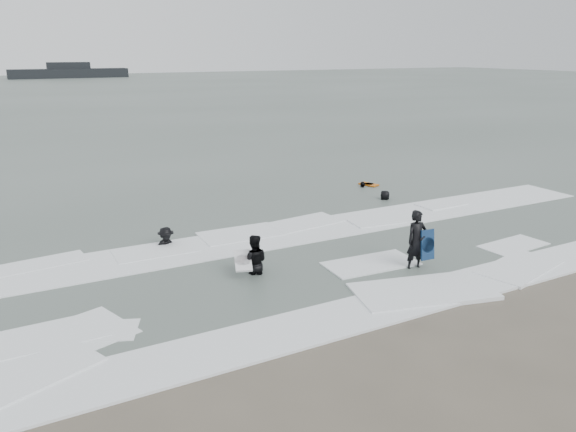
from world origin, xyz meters
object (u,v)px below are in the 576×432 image
surfer_right_near (362,188)px  surfer_wading (254,274)px  surfer_right_far (385,200)px  surfer_breaker (166,247)px  vessel_horizon (69,72)px  surfer_centre (415,270)px

surfer_right_near → surfer_wading: bearing=-13.8°
surfer_right_near → surfer_right_far: bearing=26.0°
surfer_breaker → surfer_right_near: bearing=9.9°
surfer_right_near → vessel_horizon: (2.44, 127.61, 1.39)m
surfer_centre → surfer_right_near: bearing=66.2°
surfer_breaker → surfer_right_far: (10.69, 1.55, 0.00)m
surfer_wading → surfer_breaker: size_ratio=1.16×
surfer_centre → surfer_breaker: size_ratio=1.24×
surfer_breaker → vessel_horizon: size_ratio=0.06×
surfer_centre → surfer_breaker: 8.54m
surfer_centre → surfer_right_near: size_ratio=1.31×
surfer_wading → vessel_horizon: (11.90, 135.31, 1.39)m
surfer_wading → surfer_breaker: 4.07m
surfer_right_far → surfer_wading: bearing=-19.7°
surfer_breaker → vessel_horizon: vessel_horizon is taller
vessel_horizon → surfer_right_near: bearing=-91.1°
vessel_horizon → surfer_right_far: bearing=-91.3°
surfer_centre → vessel_horizon: (7.27, 137.36, 1.39)m
surfer_wading → surfer_right_far: (8.98, 5.25, 0.00)m
surfer_centre → surfer_breaker: (-6.33, 5.74, 0.00)m
surfer_right_far → vessel_horizon: 130.11m
surfer_breaker → surfer_right_near: 11.86m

